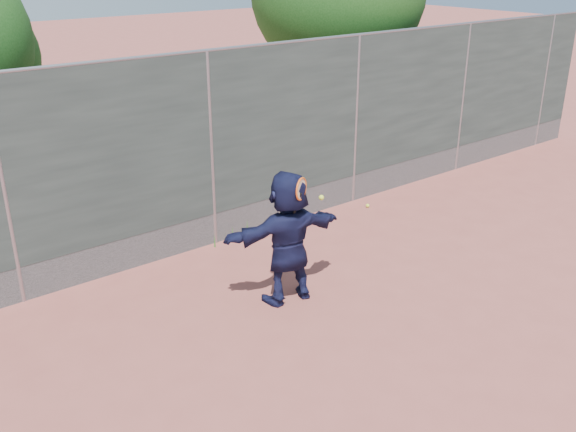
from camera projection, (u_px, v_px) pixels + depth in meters
ground at (371, 339)px, 7.70m from camera, size 80.00×80.00×0.00m
player at (288, 237)px, 8.25m from camera, size 1.72×0.77×1.79m
ball_ground at (368, 206)px, 11.62m from camera, size 0.07×0.07×0.07m
fence at (211, 147)px, 9.63m from camera, size 20.00×0.06×3.03m
swing_action at (303, 191)px, 7.90m from camera, size 0.55×0.16×0.51m
weed_clump at (235, 232)px, 10.27m from camera, size 0.68×0.07×0.30m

